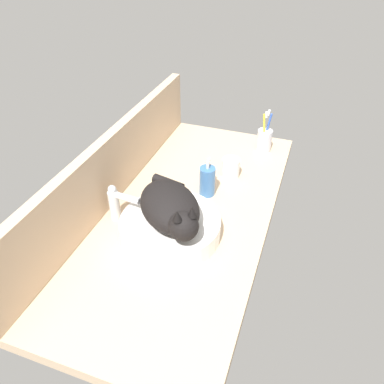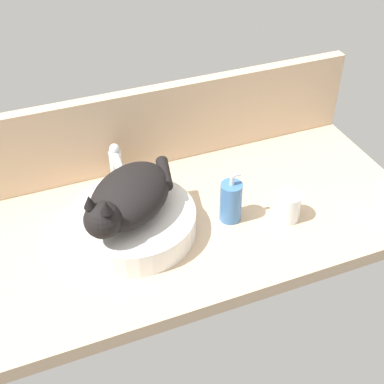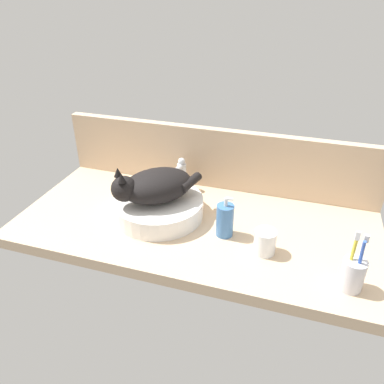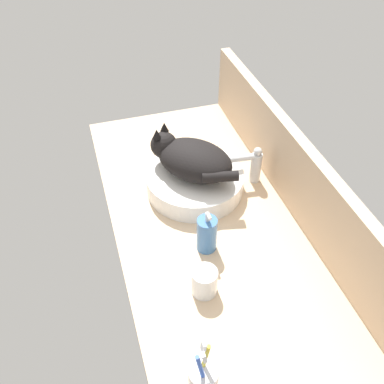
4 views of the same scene
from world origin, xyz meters
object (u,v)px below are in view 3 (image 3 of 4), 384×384
(soap_dispenser, at_px, (225,220))
(water_glass, at_px, (265,243))
(toothbrush_cup, at_px, (353,274))
(sink_basin, at_px, (159,207))
(cat, at_px, (154,185))
(faucet, at_px, (181,174))

(soap_dispenser, relative_size, water_glass, 1.85)
(soap_dispenser, height_order, toothbrush_cup, toothbrush_cup)
(sink_basin, relative_size, cat, 1.07)
(cat, relative_size, water_glass, 3.79)
(cat, xyz_separation_m, faucet, (0.03, 0.20, -0.05))
(cat, bearing_deg, water_glass, -12.44)
(water_glass, bearing_deg, sink_basin, 165.90)
(faucet, relative_size, toothbrush_cup, 0.73)
(sink_basin, xyz_separation_m, faucet, (0.02, 0.19, 0.04))
(cat, distance_m, toothbrush_cup, 0.67)
(faucet, xyz_separation_m, water_glass, (0.37, -0.29, -0.04))
(cat, bearing_deg, soap_dispenser, -7.83)
(cat, distance_m, water_glass, 0.42)
(soap_dispenser, relative_size, toothbrush_cup, 0.78)
(cat, distance_m, faucet, 0.21)
(cat, bearing_deg, sink_basin, 46.24)
(soap_dispenser, bearing_deg, water_glass, -20.63)
(sink_basin, height_order, faucet, faucet)
(water_glass, bearing_deg, faucet, 142.09)
(cat, relative_size, soap_dispenser, 2.05)
(faucet, height_order, toothbrush_cup, toothbrush_cup)
(faucet, bearing_deg, sink_basin, -94.75)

